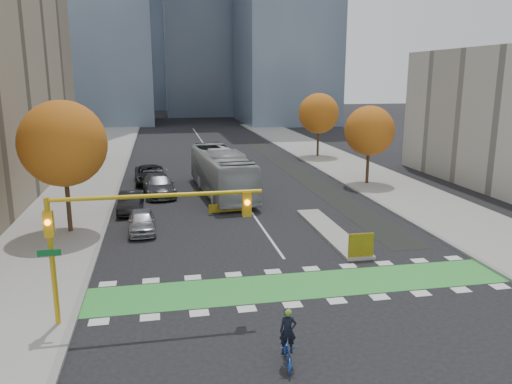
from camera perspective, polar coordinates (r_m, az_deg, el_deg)
name	(u,v)px	position (r m, az deg, el deg)	size (l,w,h in m)	color
ground	(312,299)	(22.59, 6.44, -12.05)	(300.00, 300.00, 0.00)	black
sidewalk_west	(67,202)	(41.23, -20.74, -1.09)	(7.00, 120.00, 0.15)	gray
sidewalk_east	(392,188)	(45.17, 15.28, 0.49)	(7.00, 120.00, 0.15)	gray
curb_west	(114,200)	(40.76, -15.90, -0.89)	(0.30, 120.00, 0.16)	gray
curb_east	(354,189)	(43.75, 11.16, 0.31)	(0.30, 120.00, 0.16)	gray
bike_crossing	(303,285)	(23.90, 5.35, -10.56)	(20.00, 3.00, 0.01)	green
centre_line	(213,157)	(60.56, -4.91, 3.96)	(0.15, 70.00, 0.01)	silver
bike_lane_paint	(295,170)	(52.24, 4.51, 2.50)	(2.50, 50.00, 0.01)	black
median_island	(330,231)	(31.73, 8.51, -4.46)	(1.60, 10.00, 0.16)	gray
hazard_board	(361,245)	(27.27, 11.92, -5.96)	(1.40, 0.12, 1.30)	yellow
tree_west	(63,144)	(32.22, -21.18, 5.17)	(5.20, 5.20, 8.22)	#332114
tree_east_near	(369,131)	(45.58, 12.83, 6.84)	(4.40, 4.40, 7.08)	#332114
tree_east_far	(319,113)	(60.63, 7.17, 8.90)	(4.80, 4.80, 7.65)	#332114
traffic_signal_west	(120,224)	(19.81, -15.27, -3.60)	(8.53, 0.56, 5.20)	#BF9914
cyclist	(288,346)	(17.64, 3.64, -17.18)	(0.84, 1.83, 2.04)	navy
bus	(221,172)	(41.41, -3.97, 2.30)	(3.09, 13.20, 3.68)	#A7ADAE
parked_car_a	(142,221)	(32.12, -12.93, -3.27)	(1.66, 4.13, 1.41)	#A3A2A7
parked_car_b	(131,202)	(36.99, -14.15, -1.15)	(1.53, 4.38, 1.44)	black
parked_car_c	(159,185)	(41.76, -11.03, 0.79)	(2.36, 5.81, 1.69)	#45454A
parked_car_d	(150,174)	(46.68, -12.03, 1.97)	(2.64, 5.73, 1.59)	black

